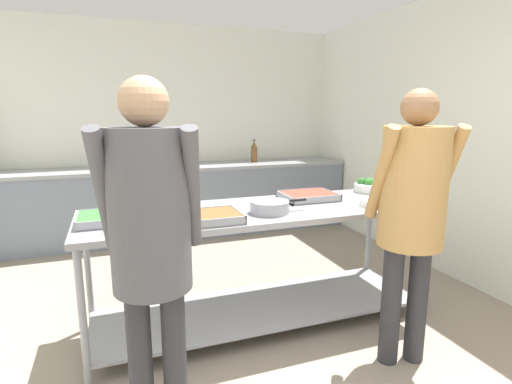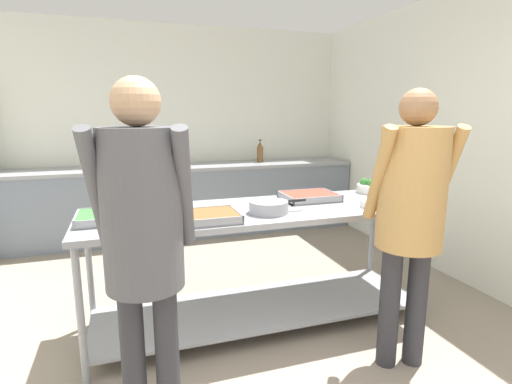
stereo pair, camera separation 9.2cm
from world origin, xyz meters
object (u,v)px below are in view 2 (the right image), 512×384
object	(u,v)px
serving_tray_roast	(203,217)
plate_stack	(377,204)
guest_serving_left	(411,203)
water_bottle	(260,152)
serving_tray_vegetables	(309,197)
broccoli_bowl	(371,187)
guest_serving_right	(143,227)
serving_tray_greens	(118,216)
sauce_pan	(269,206)

from	to	relation	value
serving_tray_roast	plate_stack	world-z (taller)	serving_tray_roast
serving_tray_roast	guest_serving_left	xyz separation A→B (m)	(1.13, -0.54, 0.13)
plate_stack	water_bottle	world-z (taller)	water_bottle
serving_tray_vegetables	water_bottle	size ratio (longest dim) A/B	1.37
broccoli_bowl	guest_serving_right	size ratio (longest dim) A/B	0.15
serving_tray_greens	water_bottle	size ratio (longest dim) A/B	1.64
serving_tray_vegetables	water_bottle	bearing A→B (deg)	80.75
serving_tray_greens	serving_tray_roast	xyz separation A→B (m)	(0.51, -0.20, -0.00)
serving_tray_greens	sauce_pan	xyz separation A→B (m)	(0.97, -0.13, 0.02)
guest_serving_left	water_bottle	distance (m)	3.19
guest_serving_right	guest_serving_left	bearing A→B (deg)	3.60
broccoli_bowl	water_bottle	world-z (taller)	water_bottle
serving_tray_vegetables	plate_stack	size ratio (longest dim) A/B	1.79
serving_tray_greens	sauce_pan	bearing A→B (deg)	-7.81
broccoli_bowl	guest_serving_left	xyz separation A→B (m)	(-0.41, -0.99, 0.11)
broccoli_bowl	guest_serving_left	world-z (taller)	guest_serving_left
serving_tray_greens	sauce_pan	size ratio (longest dim) A/B	1.21
sauce_pan	serving_tray_vegetables	bearing A→B (deg)	33.50
serving_tray_greens	sauce_pan	distance (m)	0.98
water_bottle	sauce_pan	bearing A→B (deg)	-107.55
broccoli_bowl	serving_tray_vegetables	bearing A→B (deg)	-171.30
serving_tray_roast	sauce_pan	distance (m)	0.47
serving_tray_greens	plate_stack	size ratio (longest dim) A/B	2.13
sauce_pan	broccoli_bowl	size ratio (longest dim) A/B	1.65
guest_serving_left	guest_serving_right	xyz separation A→B (m)	(-1.51, -0.09, 0.02)
serving_tray_vegetables	broccoli_bowl	distance (m)	0.64
plate_stack	broccoli_bowl	xyz separation A→B (m)	(0.27, 0.47, 0.02)
serving_tray_greens	plate_stack	world-z (taller)	serving_tray_greens
sauce_pan	guest_serving_right	bearing A→B (deg)	-140.51
sauce_pan	water_bottle	world-z (taller)	water_bottle
serving_tray_vegetables	broccoli_bowl	world-z (taller)	broccoli_bowl
guest_serving_right	water_bottle	xyz separation A→B (m)	(1.66, 3.28, -0.02)
sauce_pan	guest_serving_left	xyz separation A→B (m)	(0.66, -0.60, 0.11)
serving_tray_vegetables	guest_serving_right	xyz separation A→B (m)	(-1.29, -0.99, 0.15)
serving_tray_vegetables	guest_serving_left	xyz separation A→B (m)	(0.22, -0.90, 0.13)
guest_serving_left	sauce_pan	bearing A→B (deg)	137.48
serving_tray_roast	water_bottle	distance (m)	2.94
plate_stack	guest_serving_right	world-z (taller)	guest_serving_right
serving_tray_vegetables	guest_serving_left	world-z (taller)	guest_serving_left
guest_serving_left	water_bottle	world-z (taller)	guest_serving_left
guest_serving_left	guest_serving_right	distance (m)	1.51
serving_tray_vegetables	water_bottle	world-z (taller)	water_bottle
guest_serving_left	serving_tray_roast	bearing A→B (deg)	154.36
sauce_pan	plate_stack	size ratio (longest dim) A/B	1.76
broccoli_bowl	guest_serving_right	distance (m)	2.21
plate_stack	guest_serving_right	size ratio (longest dim) A/B	0.14
serving_tray_vegetables	water_bottle	distance (m)	2.32
serving_tray_roast	guest_serving_right	distance (m)	0.76
broccoli_bowl	water_bottle	bearing A→B (deg)	96.70
serving_tray_vegetables	guest_serving_right	bearing A→B (deg)	-142.46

